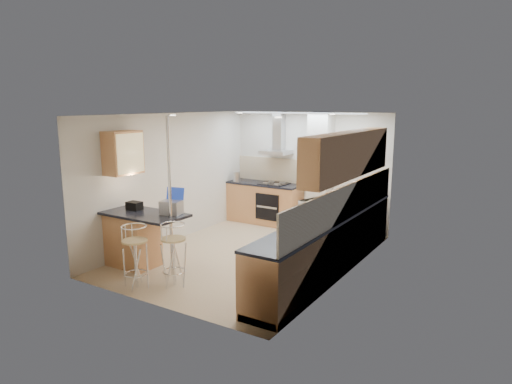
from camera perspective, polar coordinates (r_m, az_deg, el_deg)
The scene contains 16 objects.
ground at distance 8.27m, azimuth -0.76°, elevation -7.91°, with size 4.80×4.80×0.00m, color tan.
room_shell at distance 8.05m, azimuth 2.60°, elevation 2.87°, with size 3.64×4.84×2.51m.
right_counter at distance 7.46m, azimuth 9.04°, elevation -6.46°, with size 0.63×4.40×0.92m.
back_counter at distance 10.34m, azimuth 1.07°, elevation -1.35°, with size 1.70×0.63×0.92m.
peninsula at distance 7.73m, azimuth -13.77°, elevation -5.90°, with size 1.47×0.72×0.94m.
microwave at distance 7.16m, azimuth 7.76°, elevation -2.13°, with size 0.53×0.36×0.29m, color white.
laptop at distance 7.41m, azimuth -10.55°, elevation -1.91°, with size 0.32×0.24×0.22m, color #9FA0A6.
bag at distance 7.87m, azimuth -14.96°, elevation -1.66°, with size 0.24×0.18×0.13m, color black.
bar_stool_near at distance 6.98m, azimuth -14.84°, elevation -7.80°, with size 0.39×0.39×0.96m, color #D8B774, non-canonical shape.
bar_stool_end at distance 6.94m, azimuth -10.24°, elevation -7.69°, with size 0.39×0.39×0.96m, color #D8B774, non-canonical shape.
jar_a at distance 7.62m, azimuth 11.05°, elevation -1.81°, with size 0.12×0.12×0.20m, color beige.
jar_b at distance 7.80m, azimuth 11.47°, elevation -1.67°, with size 0.11×0.11×0.16m, color beige.
jar_c at distance 6.40m, azimuth 6.64°, elevation -4.10°, with size 0.14×0.14×0.21m, color #BCB996.
jar_d at distance 6.25m, azimuth 4.33°, elevation -4.79°, with size 0.10×0.10×0.13m, color white.
bread_bin at distance 6.56m, azimuth 6.20°, elevation -3.74°, with size 0.30×0.38×0.20m, color beige.
kettle at distance 10.42m, azimuth -2.42°, elevation 1.93°, with size 0.16×0.16×0.22m, color #B8B9BD.
Camera 1 is at (4.22, -6.58, 2.70)m, focal length 32.00 mm.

